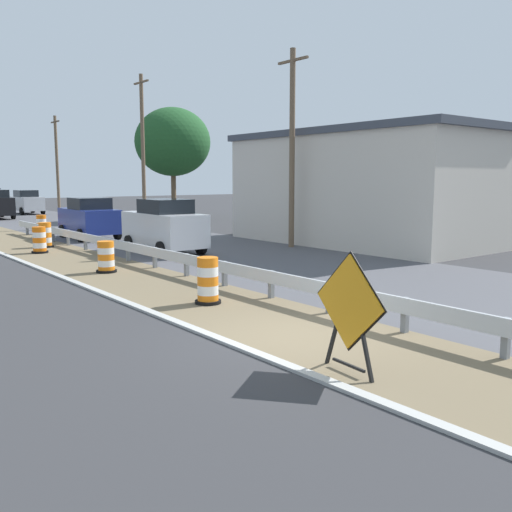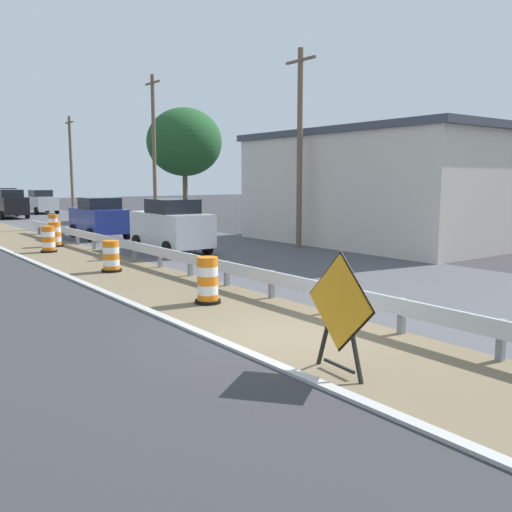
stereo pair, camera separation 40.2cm
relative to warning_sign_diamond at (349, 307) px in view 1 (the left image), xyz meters
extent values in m
plane|color=#333335|center=(0.73, 2.01, -1.04)|extent=(160.00, 160.00, 0.00)
cube|color=#706047|center=(1.14, 2.01, -1.04)|extent=(3.22, 120.00, 0.01)
cube|color=#4C4C51|center=(6.84, 2.01, -1.04)|extent=(8.18, 120.00, 0.00)
cube|color=#ADADA8|center=(-0.57, 2.01, -1.04)|extent=(0.20, 120.00, 0.11)
cube|color=silver|center=(2.50, 1.89, -0.49)|extent=(0.08, 48.78, 0.32)
cube|color=slate|center=(2.58, -1.16, -0.69)|extent=(0.12, 0.12, 0.70)
cube|color=slate|center=(2.58, 0.87, -0.69)|extent=(0.12, 0.12, 0.70)
cube|color=slate|center=(2.58, 2.90, -0.69)|extent=(0.12, 0.12, 0.70)
cube|color=slate|center=(2.58, 4.93, -0.69)|extent=(0.12, 0.12, 0.70)
cube|color=slate|center=(2.58, 6.97, -0.69)|extent=(0.12, 0.12, 0.70)
cube|color=slate|center=(2.58, 9.00, -0.69)|extent=(0.12, 0.12, 0.70)
cube|color=slate|center=(2.58, 11.03, -0.69)|extent=(0.12, 0.12, 0.70)
cube|color=slate|center=(2.58, 13.06, -0.69)|extent=(0.12, 0.12, 0.70)
cube|color=slate|center=(2.58, 15.10, -0.69)|extent=(0.12, 0.12, 0.70)
cube|color=slate|center=(2.58, 17.13, -0.69)|extent=(0.12, 0.12, 0.70)
cube|color=slate|center=(2.58, 19.16, -0.69)|extent=(0.12, 0.12, 0.70)
cube|color=slate|center=(2.58, 21.19, -0.69)|extent=(0.12, 0.12, 0.70)
cube|color=slate|center=(2.58, 23.23, -0.69)|extent=(0.12, 0.12, 0.70)
cube|color=slate|center=(2.58, 25.26, -0.69)|extent=(0.12, 0.12, 0.70)
cube|color=black|center=(-0.02, -0.35, -0.52)|extent=(0.09, 0.39, 1.06)
cube|color=black|center=(0.05, 0.35, -0.52)|extent=(0.09, 0.39, 1.06)
cube|color=black|center=(0.01, 0.00, -0.92)|extent=(0.11, 0.72, 0.04)
cube|color=orange|center=(-0.01, 0.00, 0.08)|extent=(0.18, 1.47, 1.47)
cube|color=black|center=(0.01, 0.00, 0.08)|extent=(0.17, 1.56, 1.56)
cylinder|color=orange|center=(0.98, 5.40, -0.93)|extent=(0.51, 0.51, 0.23)
cylinder|color=white|center=(0.98, 5.40, -0.70)|extent=(0.51, 0.51, 0.23)
cylinder|color=orange|center=(0.98, 5.40, -0.48)|extent=(0.51, 0.51, 0.23)
cylinder|color=white|center=(0.98, 5.40, -0.25)|extent=(0.51, 0.51, 0.23)
cylinder|color=orange|center=(0.98, 5.40, -0.03)|extent=(0.51, 0.51, 0.23)
cylinder|color=black|center=(0.98, 5.40, -1.00)|extent=(0.63, 0.63, 0.08)
cylinder|color=orange|center=(0.92, 11.18, -0.94)|extent=(0.52, 0.52, 0.20)
cylinder|color=white|center=(0.92, 11.18, -0.74)|extent=(0.52, 0.52, 0.20)
cylinder|color=orange|center=(0.92, 11.18, -0.54)|extent=(0.52, 0.52, 0.20)
cylinder|color=white|center=(0.92, 11.18, -0.34)|extent=(0.52, 0.52, 0.20)
cylinder|color=orange|center=(0.92, 11.18, -0.13)|extent=(0.52, 0.52, 0.20)
cylinder|color=black|center=(0.92, 11.18, -1.00)|extent=(0.65, 0.65, 0.08)
cylinder|color=orange|center=(0.75, 17.30, -0.94)|extent=(0.52, 0.52, 0.21)
cylinder|color=white|center=(0.75, 17.30, -0.72)|extent=(0.52, 0.52, 0.21)
cylinder|color=orange|center=(0.75, 17.30, -0.51)|extent=(0.52, 0.52, 0.21)
cylinder|color=white|center=(0.75, 17.30, -0.30)|extent=(0.52, 0.52, 0.21)
cylinder|color=orange|center=(0.75, 17.30, -0.09)|extent=(0.52, 0.52, 0.21)
cylinder|color=black|center=(0.75, 17.30, -1.00)|extent=(0.65, 0.65, 0.08)
cylinder|color=orange|center=(3.30, 25.14, -0.94)|extent=(0.50, 0.50, 0.21)
cylinder|color=white|center=(3.30, 25.14, -0.73)|extent=(0.50, 0.50, 0.21)
cylinder|color=orange|center=(3.30, 25.14, -0.52)|extent=(0.50, 0.50, 0.21)
cylinder|color=white|center=(3.30, 25.14, -0.32)|extent=(0.50, 0.50, 0.21)
cylinder|color=orange|center=(3.30, 25.14, -0.11)|extent=(0.50, 0.50, 0.21)
cylinder|color=black|center=(3.30, 25.14, -1.00)|extent=(0.63, 0.63, 0.08)
cylinder|color=orange|center=(1.55, 19.07, -0.93)|extent=(0.52, 0.52, 0.22)
cylinder|color=white|center=(1.55, 19.07, -0.71)|extent=(0.52, 0.52, 0.22)
cylinder|color=orange|center=(1.55, 19.07, -0.50)|extent=(0.52, 0.52, 0.22)
cylinder|color=white|center=(1.55, 19.07, -0.28)|extent=(0.52, 0.52, 0.22)
cylinder|color=orange|center=(1.55, 19.07, -0.06)|extent=(0.52, 0.52, 0.22)
cylinder|color=black|center=(1.55, 19.07, -1.00)|extent=(0.65, 0.65, 0.08)
cube|color=silver|center=(4.79, 14.36, -0.08)|extent=(1.86, 4.39, 1.29)
cube|color=black|center=(4.78, 14.18, 0.85)|extent=(1.62, 2.04, 0.56)
cylinder|color=black|center=(3.96, 15.81, -0.72)|extent=(0.24, 0.65, 0.64)
cylinder|color=black|center=(5.69, 15.77, -0.72)|extent=(0.24, 0.65, 0.64)
cylinder|color=black|center=(3.88, 12.95, -0.72)|extent=(0.24, 0.65, 0.64)
cylinder|color=black|center=(5.62, 12.90, -0.72)|extent=(0.24, 0.65, 0.64)
cube|color=silver|center=(7.95, 43.63, -0.16)|extent=(1.78, 4.04, 1.13)
cube|color=black|center=(7.95, 43.79, 0.69)|extent=(1.57, 1.87, 0.56)
cylinder|color=black|center=(8.83, 42.32, -0.72)|extent=(0.23, 0.64, 0.64)
cylinder|color=black|center=(7.12, 42.29, -0.72)|extent=(0.23, 0.64, 0.64)
cylinder|color=black|center=(8.78, 44.96, -0.72)|extent=(0.23, 0.64, 0.64)
cylinder|color=black|center=(7.08, 44.94, -0.72)|extent=(0.23, 0.64, 0.64)
cube|color=navy|center=(4.48, 21.41, -0.14)|extent=(1.94, 4.12, 1.16)
cube|color=black|center=(4.48, 21.25, 0.72)|extent=(1.69, 1.92, 0.56)
cylinder|color=black|center=(3.61, 22.78, -0.72)|extent=(0.24, 0.65, 0.64)
cylinder|color=black|center=(5.43, 22.73, -0.72)|extent=(0.24, 0.65, 0.64)
cylinder|color=black|center=(3.53, 20.10, -0.72)|extent=(0.24, 0.65, 0.64)
cylinder|color=black|center=(5.35, 20.05, -0.72)|extent=(0.24, 0.65, 0.64)
cylinder|color=black|center=(8.52, 53.13, -0.72)|extent=(0.23, 0.64, 0.64)
cylinder|color=black|center=(5.25, 40.96, -0.72)|extent=(0.22, 0.64, 0.64)
cylinder|color=black|center=(5.25, 37.85, -0.72)|extent=(0.22, 0.64, 0.64)
cube|color=beige|center=(13.75, 11.73, 1.38)|extent=(6.21, 11.89, 4.85)
cube|color=#3D424C|center=(13.75, 11.73, 3.96)|extent=(6.46, 12.36, 0.30)
cylinder|color=brown|center=(10.04, 12.48, 3.16)|extent=(0.24, 0.24, 8.40)
cube|color=brown|center=(10.04, 12.48, 6.86)|extent=(0.12, 1.80, 0.10)
cylinder|color=brown|center=(10.30, 26.76, 3.66)|extent=(0.24, 0.24, 9.40)
cube|color=brown|center=(10.30, 26.76, 7.85)|extent=(0.12, 1.80, 0.10)
cylinder|color=brown|center=(10.13, 42.09, 3.05)|extent=(0.24, 0.24, 8.17)
cube|color=brown|center=(10.13, 42.09, 6.63)|extent=(0.12, 1.80, 0.10)
cylinder|color=brown|center=(14.47, 30.25, 0.67)|extent=(0.36, 0.36, 3.43)
ellipsoid|color=#1E4C23|center=(14.47, 30.25, 4.56)|extent=(5.44, 5.44, 4.89)
camera|label=1|loc=(-6.29, -5.64, 1.95)|focal=39.19mm
camera|label=2|loc=(-5.97, -5.89, 1.95)|focal=39.19mm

